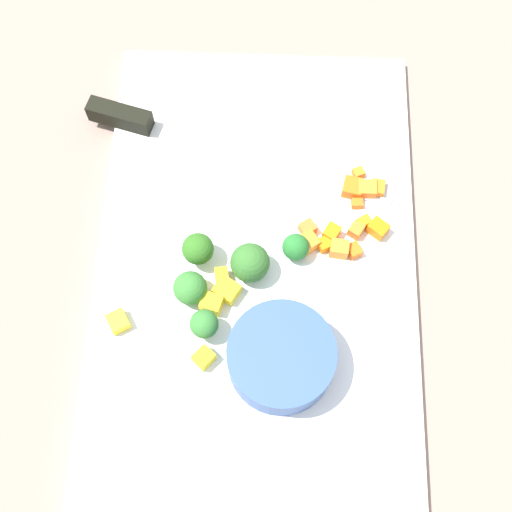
# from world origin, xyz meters

# --- Properties ---
(ground_plane) EXTENTS (4.00, 4.00, 0.00)m
(ground_plane) POSITION_xyz_m (0.00, 0.00, 0.00)
(ground_plane) COLOR gray
(cutting_board) EXTENTS (0.49, 0.31, 0.01)m
(cutting_board) POSITION_xyz_m (0.00, 0.00, 0.01)
(cutting_board) COLOR white
(cutting_board) RESTS_ON ground_plane
(prep_bowl) EXTENTS (0.10, 0.10, 0.04)m
(prep_bowl) POSITION_xyz_m (0.10, 0.03, 0.03)
(prep_bowl) COLOR #345290
(prep_bowl) RESTS_ON cutting_board
(chef_knife) EXTENTS (0.11, 0.33, 0.02)m
(chef_knife) POSITION_xyz_m (-0.14, -0.09, 0.02)
(chef_knife) COLOR silver
(chef_knife) RESTS_ON cutting_board
(carrot_dice_0) EXTENTS (0.02, 0.02, 0.02)m
(carrot_dice_0) POSITION_xyz_m (-0.01, 0.08, 0.02)
(carrot_dice_0) COLOR orange
(carrot_dice_0) RESTS_ON cutting_board
(carrot_dice_1) EXTENTS (0.02, 0.02, 0.01)m
(carrot_dice_1) POSITION_xyz_m (-0.04, 0.11, 0.02)
(carrot_dice_1) COLOR orange
(carrot_dice_1) RESTS_ON cutting_board
(carrot_dice_2) EXTENTS (0.02, 0.02, 0.01)m
(carrot_dice_2) POSITION_xyz_m (-0.08, 0.11, 0.02)
(carrot_dice_2) COLOR orange
(carrot_dice_2) RESTS_ON cutting_board
(carrot_dice_3) EXTENTS (0.02, 0.02, 0.01)m
(carrot_dice_3) POSITION_xyz_m (-0.08, 0.12, 0.02)
(carrot_dice_3) COLOR orange
(carrot_dice_3) RESTS_ON cutting_board
(carrot_dice_4) EXTENTS (0.02, 0.02, 0.01)m
(carrot_dice_4) POSITION_xyz_m (-0.03, 0.05, 0.02)
(carrot_dice_4) COLOR orange
(carrot_dice_4) RESTS_ON cutting_board
(carrot_dice_5) EXTENTS (0.01, 0.01, 0.01)m
(carrot_dice_5) POSITION_xyz_m (-0.06, 0.10, 0.02)
(carrot_dice_5) COLOR orange
(carrot_dice_5) RESTS_ON cutting_board
(carrot_dice_6) EXTENTS (0.02, 0.02, 0.01)m
(carrot_dice_6) POSITION_xyz_m (-0.08, 0.10, 0.02)
(carrot_dice_6) COLOR orange
(carrot_dice_6) RESTS_ON cutting_board
(carrot_dice_7) EXTENTS (0.01, 0.01, 0.01)m
(carrot_dice_7) POSITION_xyz_m (-0.10, 0.10, 0.02)
(carrot_dice_7) COLOR orange
(carrot_dice_7) RESTS_ON cutting_board
(carrot_dice_8) EXTENTS (0.02, 0.02, 0.01)m
(carrot_dice_8) POSITION_xyz_m (-0.01, 0.10, 0.02)
(carrot_dice_8) COLOR orange
(carrot_dice_8) RESTS_ON cutting_board
(carrot_dice_9) EXTENTS (0.02, 0.02, 0.01)m
(carrot_dice_9) POSITION_xyz_m (-0.02, 0.05, 0.02)
(carrot_dice_9) COLOR orange
(carrot_dice_9) RESTS_ON cutting_board
(carrot_dice_10) EXTENTS (0.02, 0.02, 0.01)m
(carrot_dice_10) POSITION_xyz_m (-0.02, 0.07, 0.02)
(carrot_dice_10) COLOR orange
(carrot_dice_10) RESTS_ON cutting_board
(carrot_dice_11) EXTENTS (0.02, 0.02, 0.01)m
(carrot_dice_11) POSITION_xyz_m (-0.03, 0.12, 0.02)
(carrot_dice_11) COLOR orange
(carrot_dice_11) RESTS_ON cutting_board
(carrot_dice_12) EXTENTS (0.02, 0.02, 0.01)m
(carrot_dice_12) POSITION_xyz_m (-0.03, 0.07, 0.02)
(carrot_dice_12) COLOR orange
(carrot_dice_12) RESTS_ON cutting_board
(carrot_dice_13) EXTENTS (0.02, 0.02, 0.01)m
(carrot_dice_13) POSITION_xyz_m (-0.03, 0.10, 0.02)
(carrot_dice_13) COLOR orange
(carrot_dice_13) RESTS_ON cutting_board
(pepper_dice_0) EXTENTS (0.02, 0.02, 0.02)m
(pepper_dice_0) POSITION_xyz_m (0.05, -0.04, 0.02)
(pepper_dice_0) COLOR yellow
(pepper_dice_0) RESTS_ON cutting_board
(pepper_dice_1) EXTENTS (0.03, 0.02, 0.01)m
(pepper_dice_1) POSITION_xyz_m (0.07, -0.13, 0.02)
(pepper_dice_1) COLOR yellow
(pepper_dice_1) RESTS_ON cutting_board
(pepper_dice_2) EXTENTS (0.02, 0.02, 0.02)m
(pepper_dice_2) POSITION_xyz_m (0.10, -0.04, 0.02)
(pepper_dice_2) COLOR yellow
(pepper_dice_2) RESTS_ON cutting_board
(pepper_dice_3) EXTENTS (0.02, 0.01, 0.01)m
(pepper_dice_3) POSITION_xyz_m (0.02, -0.03, 0.02)
(pepper_dice_3) COLOR yellow
(pepper_dice_3) RESTS_ON cutting_board
(pepper_dice_4) EXTENTS (0.03, 0.03, 0.01)m
(pepper_dice_4) POSITION_xyz_m (0.04, -0.03, 0.02)
(pepper_dice_4) COLOR yellow
(pepper_dice_4) RESTS_ON cutting_board
(broccoli_floret_0) EXTENTS (0.03, 0.03, 0.03)m
(broccoli_floret_0) POSITION_xyz_m (0.04, -0.06, 0.03)
(broccoli_floret_0) COLOR #8AB654
(broccoli_floret_0) RESTS_ON cutting_board
(broccoli_floret_1) EXTENTS (0.04, 0.04, 0.04)m
(broccoli_floret_1) POSITION_xyz_m (0.01, -0.01, 0.03)
(broccoli_floret_1) COLOR #8DBF5A
(broccoli_floret_1) RESTS_ON cutting_board
(broccoli_floret_2) EXTENTS (0.03, 0.03, 0.04)m
(broccoli_floret_2) POSITION_xyz_m (-0.00, -0.06, 0.03)
(broccoli_floret_2) COLOR #93AB56
(broccoli_floret_2) RESTS_ON cutting_board
(broccoli_floret_3) EXTENTS (0.03, 0.03, 0.04)m
(broccoli_floret_3) POSITION_xyz_m (0.07, -0.04, 0.03)
(broccoli_floret_3) COLOR #80BD5E
(broccoli_floret_3) RESTS_ON cutting_board
(broccoli_floret_4) EXTENTS (0.03, 0.03, 0.03)m
(broccoli_floret_4) POSITION_xyz_m (-0.01, 0.04, 0.03)
(broccoli_floret_4) COLOR #8DB35E
(broccoli_floret_4) RESTS_ON cutting_board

